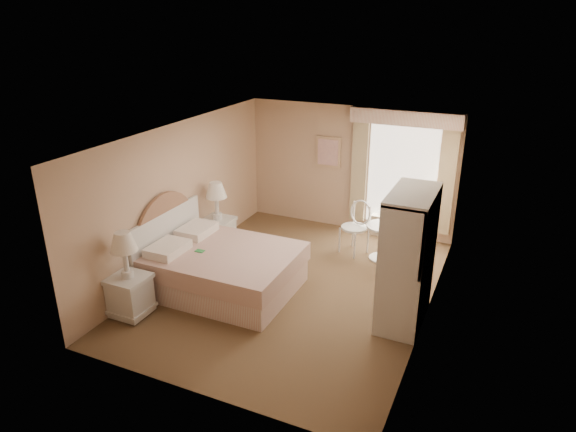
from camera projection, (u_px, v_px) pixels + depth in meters
The scene contains 9 objects.
room at pixel (294, 215), 7.86m from camera, with size 4.21×5.51×2.51m.
window at pixel (402, 172), 9.67m from camera, with size 2.05×0.22×2.51m.
framed_art at pixel (328, 152), 10.22m from camera, with size 0.52×0.04×0.62m.
bed at pixel (217, 266), 8.17m from camera, with size 2.27×1.79×1.58m.
nightstand_near at pixel (129, 285), 7.38m from camera, with size 0.54×0.54×1.30m.
nightstand_far at pixel (218, 226), 9.44m from camera, with size 0.54×0.54×1.30m.
round_table at pixel (383, 237), 9.11m from camera, with size 0.62×0.62×0.65m.
cafe_chair at pixel (357, 223), 9.35m from camera, with size 0.63×0.63×0.99m.
armoire at pixel (407, 269), 7.16m from camera, with size 0.59×1.17×1.95m.
Camera 1 is at (2.92, -6.70, 4.15)m, focal length 32.00 mm.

